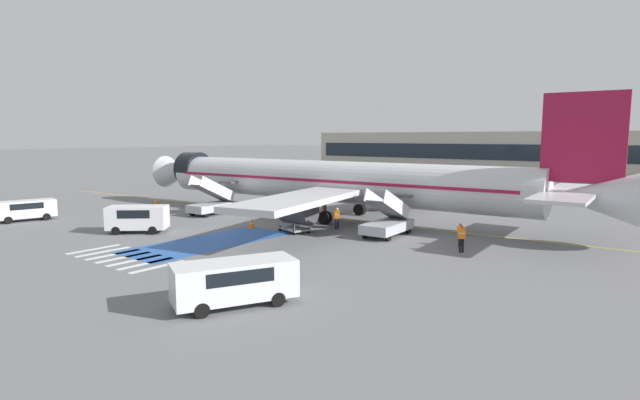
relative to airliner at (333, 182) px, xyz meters
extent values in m
plane|color=slate|center=(-0.45, 0.04, -3.34)|extent=(600.00, 600.00, 0.00)
cube|color=gold|center=(-0.61, -0.04, -3.33)|extent=(80.77, 5.56, 0.01)
cube|color=#2856A8|center=(-0.61, -13.54, -3.33)|extent=(4.92, 12.12, 0.01)
cube|color=silver|center=(-4.81, -19.71, -3.33)|extent=(0.44, 3.60, 0.01)
cube|color=silver|center=(-3.61, -19.71, -3.33)|extent=(0.44, 3.60, 0.01)
cube|color=silver|center=(-2.41, -19.71, -3.33)|extent=(0.44, 3.60, 0.01)
cube|color=silver|center=(-1.21, -19.71, -3.33)|extent=(0.44, 3.60, 0.01)
cube|color=silver|center=(-0.01, -19.71, -3.33)|extent=(0.44, 3.60, 0.01)
cube|color=silver|center=(1.19, -19.71, -3.33)|extent=(0.44, 3.60, 0.01)
cube|color=silver|center=(2.39, -19.71, -3.33)|extent=(0.44, 3.60, 0.01)
cylinder|color=silver|center=(-0.61, -0.04, 0.01)|extent=(37.10, 6.11, 3.67)
cone|color=silver|center=(-21.05, -1.40, 0.01)|extent=(4.27, 3.85, 3.60)
cone|color=silver|center=(20.56, 1.36, 0.01)|extent=(5.72, 3.88, 3.52)
cylinder|color=black|center=(-18.31, -1.21, 0.47)|extent=(2.44, 3.84, 3.71)
cube|color=maroon|center=(-0.61, -0.04, 0.19)|extent=(34.15, 5.98, 0.24)
cube|color=silver|center=(3.12, -7.81, -0.54)|extent=(7.43, 15.85, 0.44)
cylinder|color=#38383D|center=(1.63, -6.63, -1.77)|extent=(2.68, 2.13, 1.97)
cube|color=silver|center=(2.06, 8.16, -0.54)|extent=(5.51, 15.55, 0.44)
cylinder|color=#38383D|center=(0.74, 6.78, -1.77)|extent=(2.68, 2.13, 1.97)
cube|color=maroon|center=(19.74, 1.31, 3.93)|extent=(5.15, 0.70, 6.00)
cube|color=silver|center=(19.42, -2.21, 0.19)|extent=(3.68, 6.08, 0.24)
cube|color=silver|center=(18.96, 4.75, 0.19)|extent=(3.68, 6.08, 0.24)
cylinder|color=#38383D|center=(-13.51, -0.90, -1.64)|extent=(0.20, 0.20, 2.56)
cylinder|color=black|center=(-13.51, -0.90, -2.92)|extent=(0.86, 0.33, 0.84)
cylinder|color=#38383D|center=(1.30, -2.85, -1.66)|extent=(0.24, 0.24, 2.25)
cylinder|color=black|center=(1.30, -2.85, -2.79)|extent=(1.14, 0.67, 1.10)
cylinder|color=#38383D|center=(0.91, 3.00, -1.66)|extent=(0.24, 0.24, 2.25)
cylinder|color=black|center=(0.91, 3.00, -2.79)|extent=(1.14, 0.67, 1.10)
cube|color=#ADB2BA|center=(-10.46, -5.14, -2.64)|extent=(2.51, 4.94, 0.70)
cylinder|color=black|center=(-11.50, -3.52, -2.99)|extent=(0.27, 0.71, 0.70)
cylinder|color=black|center=(-9.63, -3.40, -2.99)|extent=(0.27, 0.71, 0.70)
cylinder|color=black|center=(-11.28, -6.88, -2.99)|extent=(0.27, 0.71, 0.70)
cylinder|color=black|center=(-9.41, -6.75, -2.99)|extent=(0.27, 0.71, 0.70)
cube|color=#4C4C51|center=(-10.46, -5.14, -1.36)|extent=(1.70, 4.23, 2.00)
cube|color=#4C4C51|center=(-10.61, -2.86, -0.43)|extent=(1.72, 1.21, 0.12)
cube|color=silver|center=(-11.22, -5.19, -0.89)|extent=(0.36, 4.47, 2.72)
cube|color=silver|center=(-9.69, -5.09, -0.89)|extent=(0.36, 4.47, 2.72)
cube|color=#ADB2BA|center=(7.97, -3.92, -2.64)|extent=(2.51, 4.94, 0.70)
cylinder|color=black|center=(6.93, -2.30, -2.99)|extent=(0.27, 0.71, 0.70)
cylinder|color=black|center=(8.79, -2.18, -2.99)|extent=(0.27, 0.71, 0.70)
cylinder|color=black|center=(7.15, -5.65, -2.99)|extent=(0.27, 0.71, 0.70)
cylinder|color=black|center=(9.02, -5.53, -2.99)|extent=(0.27, 0.71, 0.70)
cube|color=#4C4C51|center=(7.97, -3.92, -1.43)|extent=(1.70, 4.23, 1.87)
cube|color=#4C4C51|center=(7.82, -1.64, -0.56)|extent=(1.72, 1.21, 0.12)
cube|color=silver|center=(7.20, -3.97, -0.95)|extent=(0.35, 4.44, 2.60)
cube|color=silver|center=(8.74, -3.86, -0.95)|extent=(0.35, 4.44, 2.60)
cube|color=#38383D|center=(7.57, 23.64, -2.56)|extent=(8.29, 3.42, 0.60)
cube|color=silver|center=(3.66, 23.18, -2.06)|extent=(2.05, 2.57, 1.60)
cube|color=black|center=(2.77, 23.08, -1.74)|extent=(0.27, 1.99, 0.70)
cylinder|color=#B7BCC4|center=(7.93, 23.68, -1.20)|extent=(5.76, 2.75, 2.12)
cylinder|color=gold|center=(7.93, 23.68, -1.20)|extent=(0.60, 2.19, 2.16)
cylinder|color=black|center=(4.15, 22.04, -2.86)|extent=(0.99, 0.39, 0.96)
cylinder|color=black|center=(3.88, 24.40, -2.86)|extent=(0.99, 0.39, 0.96)
cylinder|color=black|center=(8.15, 22.51, -2.86)|extent=(0.99, 0.39, 0.96)
cylinder|color=black|center=(7.88, 24.87, -2.86)|extent=(0.99, 0.39, 0.96)
cylinder|color=black|center=(10.38, 22.77, -2.86)|extent=(0.99, 0.39, 0.96)
cylinder|color=black|center=(10.10, 25.13, -2.86)|extent=(0.99, 0.39, 0.96)
cube|color=silver|center=(10.71, -21.44, -2.20)|extent=(4.18, 5.65, 1.64)
cube|color=black|center=(10.71, -21.44, -1.84)|extent=(3.14, 3.53, 0.59)
cylinder|color=black|center=(10.82, -23.32, -3.02)|extent=(0.46, 0.66, 0.64)
cylinder|color=black|center=(9.14, -22.49, -3.02)|extent=(0.46, 0.66, 0.64)
cylinder|color=black|center=(12.28, -20.38, -3.02)|extent=(0.46, 0.66, 0.64)
cylinder|color=black|center=(10.60, -19.55, -3.02)|extent=(0.46, 0.66, 0.64)
cube|color=silver|center=(-20.36, -17.76, -2.28)|extent=(2.73, 4.96, 1.47)
cube|color=black|center=(-20.36, -17.76, -1.96)|extent=(2.33, 2.90, 0.53)
cylinder|color=black|center=(-19.84, -19.36, -3.02)|extent=(0.33, 0.67, 0.64)
cylinder|color=black|center=(-21.47, -19.02, -3.02)|extent=(0.33, 0.67, 0.64)
cylinder|color=black|center=(-19.25, -16.51, -3.02)|extent=(0.33, 0.67, 0.64)
cylinder|color=black|center=(-20.88, -16.17, -3.02)|extent=(0.33, 0.67, 0.64)
cube|color=silver|center=(-7.75, -14.68, -2.15)|extent=(4.59, 4.37, 1.73)
cube|color=black|center=(-7.75, -14.68, -1.77)|extent=(3.13, 3.10, 0.62)
cylinder|color=black|center=(-7.33, -13.10, -3.02)|extent=(0.61, 0.57, 0.64)
cylinder|color=black|center=(-6.13, -14.47, -3.02)|extent=(0.61, 0.57, 0.64)
cylinder|color=black|center=(-9.37, -14.89, -3.02)|extent=(0.61, 0.57, 0.64)
cylinder|color=black|center=(-8.17, -16.26, -3.02)|extent=(0.61, 0.57, 0.64)
cube|color=gray|center=(1.49, -7.04, -3.08)|extent=(2.92, 2.18, 0.12)
cylinder|color=black|center=(2.67, -6.73, -3.14)|extent=(0.41, 0.21, 0.40)
cylinder|color=black|center=(2.31, -7.95, -3.14)|extent=(0.41, 0.21, 0.40)
cylinder|color=black|center=(0.67, -6.14, -3.14)|extent=(0.41, 0.21, 0.40)
cylinder|color=black|center=(0.31, -7.36, -3.14)|extent=(0.41, 0.21, 0.40)
cylinder|color=gray|center=(2.83, -6.72, -2.74)|extent=(0.05, 0.05, 0.55)
cylinder|color=gray|center=(2.44, -8.05, -2.74)|extent=(0.05, 0.05, 0.55)
cylinder|color=gray|center=(0.54, -6.04, -2.74)|extent=(0.05, 0.05, 0.55)
cylinder|color=gray|center=(0.15, -7.37, -2.74)|extent=(0.05, 0.05, 0.55)
cylinder|color=#191E38|center=(1.07, -2.59, -2.90)|extent=(0.14, 0.14, 0.89)
cylinder|color=#191E38|center=(1.10, -2.76, -2.90)|extent=(0.14, 0.14, 0.89)
cube|color=orange|center=(1.08, -2.68, -2.10)|extent=(0.30, 0.45, 0.70)
cube|color=silver|center=(1.08, -2.68, -2.10)|extent=(0.31, 0.47, 0.06)
sphere|color=beige|center=(1.08, -2.68, -1.63)|extent=(0.24, 0.24, 0.24)
cylinder|color=black|center=(14.39, -5.73, -2.89)|extent=(0.14, 0.14, 0.90)
cylinder|color=black|center=(14.54, -5.64, -2.89)|extent=(0.14, 0.14, 0.90)
cube|color=orange|center=(14.47, -5.69, -2.08)|extent=(0.47, 0.41, 0.71)
cube|color=silver|center=(14.47, -5.69, -2.08)|extent=(0.49, 0.42, 0.06)
sphere|color=brown|center=(14.47, -5.69, -1.60)|extent=(0.24, 0.24, 0.24)
cylinder|color=#191E38|center=(3.34, -4.08, -2.92)|extent=(0.14, 0.14, 0.84)
cylinder|color=#191E38|center=(3.47, -3.97, -2.92)|extent=(0.14, 0.14, 0.84)
cube|color=orange|center=(3.41, -4.03, -2.17)|extent=(0.46, 0.45, 0.66)
cube|color=silver|center=(3.41, -4.03, -2.17)|extent=(0.47, 0.46, 0.06)
sphere|color=beige|center=(3.41, -4.03, -1.72)|extent=(0.23, 0.23, 0.23)
cylinder|color=#191E38|center=(13.69, -3.91, -2.95)|extent=(0.14, 0.14, 0.77)
cylinder|color=#191E38|center=(13.65, -4.08, -2.95)|extent=(0.14, 0.14, 0.77)
cube|color=orange|center=(13.67, -3.99, -2.26)|extent=(0.31, 0.46, 0.61)
cube|color=silver|center=(13.67, -3.99, -2.26)|extent=(0.32, 0.47, 0.06)
sphere|color=brown|center=(13.67, -3.99, -1.85)|extent=(0.21, 0.21, 0.21)
cone|color=orange|center=(-2.31, -7.90, -3.00)|extent=(0.62, 0.62, 0.69)
cylinder|color=white|center=(-2.31, -7.90, -2.96)|extent=(0.34, 0.34, 0.08)
cone|color=orange|center=(-21.05, -4.18, -3.00)|extent=(0.60, 0.60, 0.67)
cylinder|color=white|center=(-21.05, -4.18, -2.97)|extent=(0.33, 0.33, 0.08)
cube|color=#B2AD9E|center=(-8.54, 61.71, 0.80)|extent=(73.20, 12.00, 8.29)
cube|color=#19232D|center=(-8.54, 55.66, 1.22)|extent=(70.28, 0.10, 2.90)
camera|label=1|loc=(26.66, -35.64, 3.97)|focal=28.00mm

